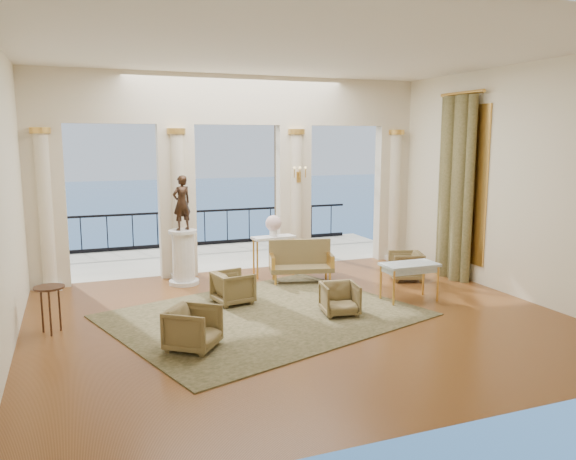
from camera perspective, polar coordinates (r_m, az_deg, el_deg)
name	(u,v)px	position (r m, az deg, el deg)	size (l,w,h in m)	color
floor	(300,319)	(9.85, 1.24, -8.99)	(9.00, 9.00, 0.00)	#4D280A
room_walls	(330,153)	(8.34, 4.25, 7.81)	(9.00, 9.00, 9.00)	white
arcade	(237,161)	(12.99, -5.18, 6.99)	(9.00, 0.56, 4.50)	beige
terrace	(218,257)	(15.21, -7.08, -2.72)	(10.00, 3.60, 0.10)	#A8A38E
balustrade	(205,231)	(16.66, -8.45, -0.10)	(9.00, 0.06, 1.03)	black
palm_tree	(278,103)	(16.27, -1.06, 12.79)	(2.00, 2.00, 4.50)	#4C3823
sea	(107,217)	(69.35, -17.93, 1.26)	(160.00, 160.00, 0.00)	#1E4B94
curtain	(455,188)	(12.88, 16.60, 4.12)	(0.33, 1.40, 4.09)	#4D4B26
window_frame	(462,184)	(12.98, 17.27, 4.48)	(0.04, 1.60, 3.40)	gold
wall_sconce	(299,176)	(13.16, 1.12, 5.51)	(0.30, 0.11, 0.33)	gold
rug	(265,315)	(10.01, -2.38, -8.66)	(5.00, 3.89, 0.02)	#2A2D16
armchair_a	(193,326)	(8.49, -9.61, -9.64)	(0.69, 0.64, 0.71)	#41341D
armchair_b	(340,297)	(10.02, 5.28, -6.83)	(0.62, 0.58, 0.63)	#41341D
armchair_c	(406,265)	(12.64, 11.88, -3.45)	(0.68, 0.64, 0.70)	#41341D
armchair_d	(233,286)	(10.67, -5.60, -5.68)	(0.67, 0.62, 0.68)	#41341D
settee	(301,261)	(12.24, 1.30, -3.20)	(1.47, 0.90, 0.90)	#41341D
game_table	(410,267)	(11.01, 12.25, -3.72)	(1.07, 0.59, 0.73)	#97B1C1
pedestal	(183,258)	(12.19, -10.57, -2.84)	(0.64, 0.64, 1.18)	silver
statue	(182,203)	(12.00, -10.74, 2.72)	(0.42, 0.28, 1.16)	#302015
console_table	(274,243)	(12.64, -1.48, -1.34)	(1.00, 0.48, 0.92)	silver
urn	(273,224)	(12.57, -1.48, 0.58)	(0.36, 0.36, 0.48)	white
side_table	(49,293)	(9.74, -23.08, -5.92)	(0.47, 0.47, 0.77)	black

